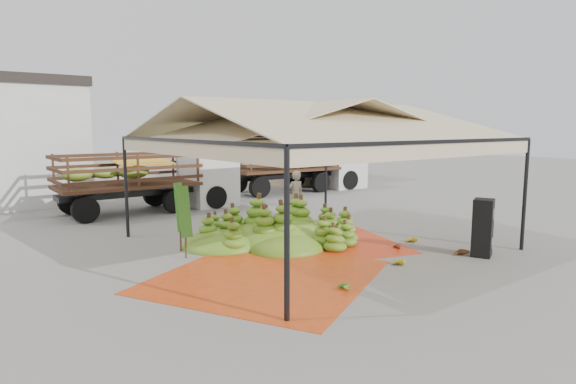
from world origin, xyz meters
TOP-DOWN VIEW (x-y plane):
  - ground at (0.00, 0.00)m, footprint 90.00×90.00m
  - canopy_tent at (0.00, 0.00)m, footprint 8.10×8.10m
  - building_tan at (10.00, 13.00)m, footprint 6.30×5.30m
  - tarp_left at (-2.87, -1.74)m, footprint 6.17×6.08m
  - tarp_right at (0.15, 0.05)m, footprint 5.26×5.40m
  - banana_heap at (-0.61, 0.94)m, footprint 5.94×5.02m
  - hand_yellow_a at (2.20, -1.71)m, footprint 0.58×0.51m
  - hand_yellow_b at (0.08, -2.99)m, footprint 0.51×0.43m
  - hand_red_a at (1.32, -1.85)m, footprint 0.51×0.49m
  - hand_red_b at (2.11, -3.41)m, footprint 0.63×0.61m
  - hand_green at (-2.20, -3.42)m, footprint 0.59×0.54m
  - hanging_bunches at (0.16, -0.64)m, footprint 3.24×0.24m
  - speaker_stack at (2.53, -3.70)m, footprint 0.68×0.65m
  - banana_leaves at (-3.70, 1.06)m, footprint 0.96×1.36m
  - vendor at (1.43, 2.70)m, footprint 0.67×0.45m
  - truck_left at (-1.42, 8.00)m, footprint 6.92×2.47m
  - truck_right at (7.03, 9.20)m, footprint 7.65×3.04m

SIDE VIEW (x-z plane):
  - ground at x=0.00m, z-range 0.00..0.00m
  - banana_leaves at x=-3.70m, z-range -1.85..1.85m
  - tarp_right at x=0.15m, z-range 0.00..0.01m
  - tarp_left at x=-2.87m, z-range 0.00..0.01m
  - hand_red_a at x=1.32m, z-range 0.00..0.18m
  - hand_green at x=-2.20m, z-range 0.00..0.22m
  - hand_red_b at x=2.11m, z-range 0.00..0.22m
  - hand_yellow_b at x=0.08m, z-range 0.00..0.22m
  - hand_yellow_a at x=2.20m, z-range 0.00..0.23m
  - banana_heap at x=-0.61m, z-range 0.00..1.20m
  - speaker_stack at x=2.53m, z-range 0.00..1.49m
  - vendor at x=1.43m, z-range 0.00..1.81m
  - truck_left at x=-1.42m, z-range 0.28..2.65m
  - truck_right at x=7.03m, z-range 0.30..2.88m
  - building_tan at x=10.00m, z-range 0.02..4.12m
  - hanging_bunches at x=0.16m, z-range 2.52..2.72m
  - canopy_tent at x=0.00m, z-range 1.30..5.30m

